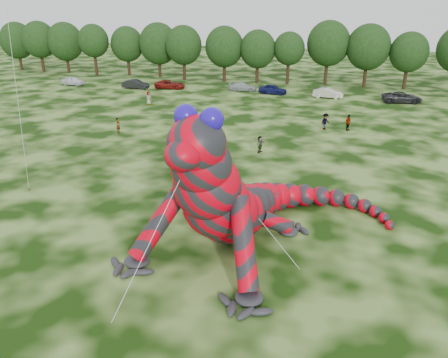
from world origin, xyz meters
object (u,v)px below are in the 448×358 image
Objects in this scene: car_0 at (73,81)px; car_1 at (135,84)px; car_4 at (273,89)px; spectator_3 at (348,123)px; car_6 at (402,97)px; car_5 at (328,93)px; tree_5 at (159,50)px; car_3 at (243,87)px; tree_3 at (94,50)px; spectator_1 at (200,123)px; tree_2 at (66,48)px; tree_7 at (224,54)px; tree_10 at (328,53)px; spectator_2 at (325,122)px; spectator_4 at (149,98)px; tree_0 at (18,46)px; spectator_0 at (118,125)px; inflatable_gecko at (238,167)px; tree_11 at (367,56)px; tree_4 at (128,51)px; spectator_5 at (260,144)px; tree_8 at (258,57)px; tree_6 at (184,53)px; tree_1 at (40,47)px; car_2 at (170,84)px; tree_9 at (289,58)px; tree_12 at (408,61)px.

car_1 reaches higher than car_0.
car_4 is 2.43× the size of spectator_3.
car_6 is (52.77, 0.07, 0.05)m from car_0.
car_5 is 17.66m from spectator_3.
car_4 is at bearing 89.18° from car_5.
tree_5 reaches higher than car_3.
tree_3 is 44.80m from spectator_1.
tree_7 is (32.94, -1.96, -0.08)m from tree_2.
tree_10 is 5.72× the size of spectator_2.
tree_10 reaches higher than spectator_3.
car_3 is at bearing -11.94° from spectator_4.
tree_5 is 45.07m from spectator_3.
tree_0 reaches higher than spectator_0.
inflatable_gecko is at bearing -121.53° from spectator_4.
tree_0 is at bearing 176.87° from tree_7.
tree_3 reaches higher than spectator_1.
car_1 is 2.47× the size of spectator_3.
tree_7 is 23.91m from tree_11.
tree_4 reaches higher than spectator_5.
car_6 is (23.66, -2.52, 0.12)m from car_3.
spectator_3 is at bearing -140.57° from car_4.
inflatable_gecko is 26.05m from spectator_2.
tree_5 reaches higher than spectator_3.
spectator_5 is (7.82, -37.08, -3.67)m from tree_8.
tree_6 is 37.79m from car_6.
tree_4 is at bearing 2.02° from tree_1.
car_1 is 41.02m from car_6.
spectator_0 is at bearing -64.78° from tree_4.
spectator_1 reaches higher than spectator_0.
tree_3 is 0.94× the size of tree_11.
car_2 is (-30.65, -10.25, -4.34)m from tree_11.
inflatable_gecko is 43.43m from car_5.
spectator_3 is (33.84, -16.60, 0.17)m from car_1.
car_5 is 2.72× the size of spectator_5.
car_2 is at bearing -16.67° from tree_0.
tree_11 is at bearing -0.57° from tree_2.
car_3 is (30.74, -7.79, -4.09)m from tree_3.
tree_10 is at bearing 0.27° from tree_5.
car_1 is at bearing 98.28° from car_2.
spectator_4 is at bearing -39.18° from tree_2.
tree_9 is at bearing -2.58° from tree_5.
tree_0 is 31.44m from tree_5.
spectator_4 is at bearing 113.96° from spectator_3.
spectator_5 is (-10.18, -38.29, -4.23)m from tree_11.
car_1 is at bearing 91.19° from car_3.
tree_2 is 39.43m from car_3.
tree_4 is at bearing 15.14° from tree_3.
tree_0 is at bearing 178.85° from tree_12.
spectator_5 is (18.81, -16.19, -0.11)m from spectator_4.
tree_3 is 29.59m from spectator_4.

